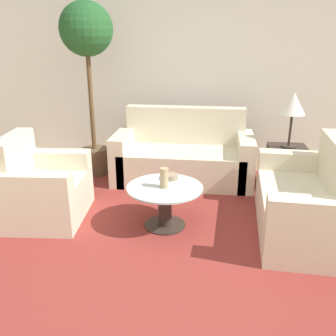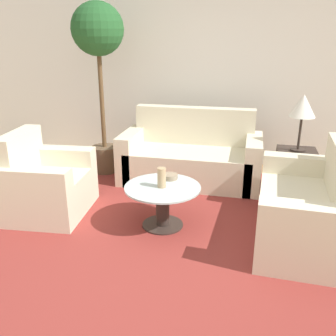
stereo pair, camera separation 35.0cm
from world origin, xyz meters
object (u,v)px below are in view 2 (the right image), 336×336
Objects in this scene: armchair at (45,186)px; bowl at (170,177)px; sofa_main at (191,158)px; loveseat at (311,211)px; vase at (162,178)px; potted_plant at (99,50)px; coffee_table at (163,201)px; table_lamp at (303,108)px.

bowl is (1.37, 0.19, 0.16)m from armchair.
sofa_main is at bearing 87.94° from bowl.
sofa_main is 1.89m from loveseat.
vase is (-1.44, -0.07, 0.24)m from loveseat.
loveseat is 0.66× the size of potted_plant.
coffee_table is at bearing -92.92° from sofa_main.
armchair is 3.09m from table_lamp.
vase is (-1.40, -1.25, -0.53)m from table_lamp.
coffee_table is 3.80× the size of vase.
armchair is 1.39m from bowl.
table_lamp reaches higher than loveseat.
armchair is 1.36m from vase.
bowl is at bearing -92.06° from sofa_main.
table_lamp reaches higher than armchair.
armchair is 0.43× the size of potted_plant.
loveseat is at bearing -94.35° from armchair.
armchair is at bearing -172.31° from bowl.
potted_plant is 11.23× the size of vase.
sofa_main reaches higher than coffee_table.
armchair is (-1.41, -1.33, 0.00)m from sofa_main.
potted_plant is at bearing -114.64° from loveseat.
sofa_main is 8.98× the size of vase.
potted_plant is (-2.59, 0.18, 0.61)m from table_lamp.
coffee_table is 1.13× the size of table_lamp.
sofa_main is at bearing -2.09° from potted_plant.
armchair is 4.84× the size of vase.
sofa_main is 11.38× the size of bowl.
armchair is 1.43× the size of table_lamp.
armchair reaches higher than bowl.
sofa_main is 1.94m from armchair.
loveseat reaches higher than armchair.
coffee_table is 0.34× the size of potted_plant.
coffee_table is 2.31m from potted_plant.
bowl is at bearing -94.13° from loveseat.
sofa_main is 1.86m from potted_plant.
potted_plant reaches higher than loveseat.
sofa_main is 2.36× the size of coffee_table.
sofa_main is 2.66× the size of table_lamp.
potted_plant is at bearing 129.63° from vase.
vase is (-0.07, -1.38, 0.24)m from sofa_main.
loveseat is 1.44m from coffee_table.
loveseat is at bearing 2.62° from vase.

